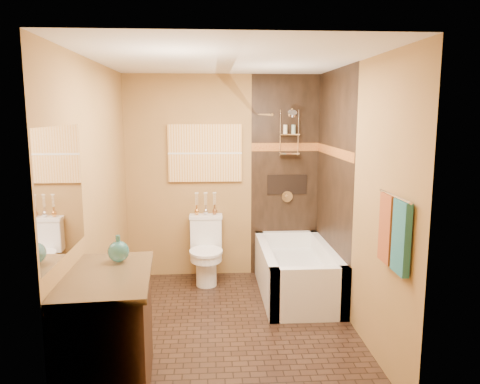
{
  "coord_description": "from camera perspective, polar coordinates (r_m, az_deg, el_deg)",
  "views": [
    {
      "loc": [
        -0.17,
        -4.25,
        2.04
      ],
      "look_at": [
        0.14,
        0.4,
        1.25
      ],
      "focal_mm": 35.0,
      "sensor_mm": 36.0,
      "label": 1
    }
  ],
  "objects": [
    {
      "name": "towel_bar",
      "position": [
        3.51,
        18.34,
        -0.48
      ],
      "size": [
        0.02,
        0.55,
        0.02
      ],
      "primitive_type": "cylinder",
      "rotation": [
        1.57,
        0.0,
        0.0
      ],
      "color": "silver",
      "rests_on": "wall_right"
    },
    {
      "name": "floor",
      "position": [
        4.72,
        -1.4,
        -15.95
      ],
      "size": [
        3.0,
        3.0,
        0.0
      ],
      "primitive_type": "plane",
      "color": "black",
      "rests_on": "ground"
    },
    {
      "name": "mosaic_band_right",
      "position": [
        5.2,
        11.31,
        4.84
      ],
      "size": [
        0.01,
        1.5,
        0.1
      ],
      "primitive_type": "cube",
      "color": "brown",
      "rests_on": "alcove_tile_right"
    },
    {
      "name": "sunset_painting",
      "position": [
        5.75,
        -4.28,
        4.75
      ],
      "size": [
        0.9,
        0.04,
        0.7
      ],
      "primitive_type": "cube",
      "color": "orange",
      "rests_on": "wall_back"
    },
    {
      "name": "vanity",
      "position": [
        3.7,
        -15.82,
        -16.13
      ],
      "size": [
        0.7,
        1.07,
        0.9
      ],
      "rotation": [
        0.0,
        0.0,
        0.08
      ],
      "color": "black",
      "rests_on": "floor"
    },
    {
      "name": "wall_front",
      "position": [
        2.87,
        -0.26,
        -6.3
      ],
      "size": [
        2.4,
        0.02,
        2.5
      ],
      "primitive_type": "cube",
      "color": "#A3743F",
      "rests_on": "floor"
    },
    {
      "name": "wall_back",
      "position": [
        5.81,
        -2.07,
        1.84
      ],
      "size": [
        2.4,
        0.02,
        2.5
      ],
      "primitive_type": "cube",
      "color": "#A3743F",
      "rests_on": "floor"
    },
    {
      "name": "curtain_rod",
      "position": [
        5.04,
        2.76,
        9.43
      ],
      "size": [
        0.03,
        1.55,
        0.03
      ],
      "primitive_type": "cylinder",
      "rotation": [
        1.57,
        0.0,
        0.0
      ],
      "color": "silver",
      "rests_on": "wall_back"
    },
    {
      "name": "alcove_tile_right",
      "position": [
        5.24,
        11.28,
        0.81
      ],
      "size": [
        0.01,
        1.5,
        2.5
      ],
      "primitive_type": "cube",
      "color": "black",
      "rests_on": "wall_right"
    },
    {
      "name": "shower_fixtures",
      "position": [
        5.73,
        6.02,
        5.86
      ],
      "size": [
        0.24,
        0.33,
        1.16
      ],
      "color": "silver",
      "rests_on": "floor"
    },
    {
      "name": "wall_right",
      "position": [
        4.54,
        13.86,
        -0.64
      ],
      "size": [
        0.02,
        3.0,
        2.5
      ],
      "primitive_type": "cube",
      "color": "#A3743F",
      "rests_on": "floor"
    },
    {
      "name": "toilet",
      "position": [
        5.7,
        -4.15,
        -7.05
      ],
      "size": [
        0.4,
        0.6,
        0.8
      ],
      "rotation": [
        0.0,
        0.0,
        -0.01
      ],
      "color": "white",
      "rests_on": "floor"
    },
    {
      "name": "mosaic_band_back",
      "position": [
        5.82,
        5.6,
        5.48
      ],
      "size": [
        0.85,
        0.01,
        0.1
      ],
      "primitive_type": "cube",
      "color": "brown",
      "rests_on": "alcove_tile_back"
    },
    {
      "name": "teal_bottle",
      "position": [
        3.74,
        -14.61,
        -6.69
      ],
      "size": [
        0.18,
        0.18,
        0.26
      ],
      "primitive_type": null,
      "rotation": [
        0.0,
        0.0,
        -0.11
      ],
      "color": "#246D6A",
      "rests_on": "vanity"
    },
    {
      "name": "bathtub",
      "position": [
        5.41,
        6.88,
        -10.06
      ],
      "size": [
        0.8,
        1.5,
        0.55
      ],
      "color": "white",
      "rests_on": "floor"
    },
    {
      "name": "bud_vases",
      "position": [
        5.75,
        -4.21,
        -1.35
      ],
      "size": [
        0.28,
        0.06,
        0.27
      ],
      "color": "#D79043",
      "rests_on": "toilet"
    },
    {
      "name": "ceiling",
      "position": [
        4.28,
        -1.54,
        15.84
      ],
      "size": [
        3.0,
        3.0,
        0.0
      ],
      "primitive_type": "plane",
      "color": "silver",
      "rests_on": "wall_back"
    },
    {
      "name": "towel_teal",
      "position": [
        3.46,
        19.06,
        -5.27
      ],
      "size": [
        0.05,
        0.22,
        0.52
      ],
      "primitive_type": "cube",
      "color": "#1D5C63",
      "rests_on": "towel_bar"
    },
    {
      "name": "wall_left",
      "position": [
        4.45,
        -17.12,
        -0.99
      ],
      "size": [
        0.02,
        3.0,
        2.5
      ],
      "primitive_type": "cube",
      "color": "#A3743F",
      "rests_on": "floor"
    },
    {
      "name": "alcove_niche",
      "position": [
        5.88,
        5.76,
        0.91
      ],
      "size": [
        0.5,
        0.01,
        0.25
      ],
      "primitive_type": "cube",
      "color": "black",
      "rests_on": "alcove_tile_back"
    },
    {
      "name": "vanity_mirror",
      "position": [
        3.45,
        -20.9,
        0.04
      ],
      "size": [
        0.01,
        1.0,
        0.9
      ],
      "primitive_type": "cube",
      "color": "white",
      "rests_on": "wall_left"
    },
    {
      "name": "towel_rust",
      "position": [
        3.69,
        17.51,
        -4.26
      ],
      "size": [
        0.05,
        0.22,
        0.52
      ],
      "primitive_type": "cube",
      "color": "#8F3C1A",
      "rests_on": "towel_bar"
    },
    {
      "name": "alcove_tile_back",
      "position": [
        5.87,
        5.52,
        1.88
      ],
      "size": [
        0.85,
        0.01,
        2.5
      ],
      "primitive_type": "cube",
      "color": "black",
      "rests_on": "wall_back"
    }
  ]
}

